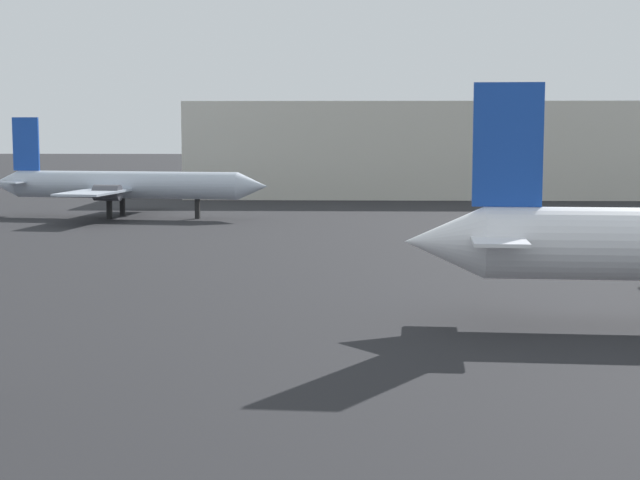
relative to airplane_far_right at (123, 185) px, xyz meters
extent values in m
cone|color=white|center=(24.90, -47.69, 0.42)|extent=(3.54, 3.26, 3.04)
cube|color=white|center=(27.01, -47.84, 0.72)|extent=(2.67, 7.70, 0.14)
cube|color=#1947B2|center=(27.46, -47.87, 4.51)|extent=(2.89, 0.46, 5.14)
cylinder|color=#B2BCCC|center=(0.32, -0.05, 0.00)|extent=(21.22, 5.45, 2.48)
cone|color=#B2BCCC|center=(12.11, -1.74, 0.00)|extent=(3.06, 2.85, 2.48)
cone|color=#B2BCCC|center=(-11.46, 1.64, 0.00)|extent=(3.06, 2.85, 2.48)
cube|color=#B2BCCC|center=(-0.72, 0.10, -0.37)|extent=(6.63, 18.81, 0.19)
cube|color=#B2BCCC|center=(-9.71, 1.39, 0.25)|extent=(2.83, 6.87, 0.13)
cube|color=#1947B2|center=(-9.32, 1.34, 3.71)|extent=(2.55, 0.60, 4.93)
cylinder|color=#4C4C54|center=(0.40, 3.48, -0.49)|extent=(2.56, 1.75, 1.43)
cylinder|color=#4C4C54|center=(-0.59, -3.45, -0.49)|extent=(2.56, 1.75, 1.43)
cube|color=black|center=(7.00, -1.00, -2.12)|extent=(0.45, 0.45, 1.76)
cube|color=black|center=(-0.49, 1.67, -2.12)|extent=(0.45, 0.45, 1.76)
cube|color=black|center=(-0.94, -1.47, -2.12)|extent=(0.45, 0.45, 1.76)
cube|color=beige|center=(33.53, 33.96, 2.60)|extent=(63.74, 24.35, 11.21)
camera|label=1|loc=(20.98, -88.70, 5.21)|focal=54.73mm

